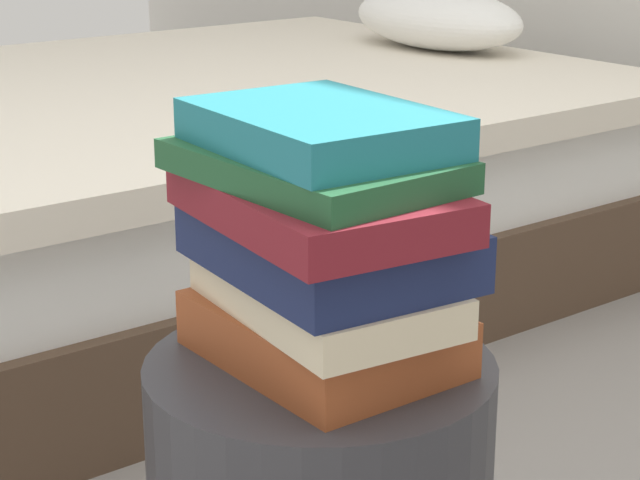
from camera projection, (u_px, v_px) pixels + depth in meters
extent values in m
cube|color=#4C3828|center=(183.00, 228.00, 2.71)|extent=(1.58, 2.06, 0.22)
cube|color=white|center=(180.00, 145.00, 2.65)|extent=(1.51, 1.97, 0.18)
cube|color=silver|center=(178.00, 94.00, 2.61)|extent=(1.60, 2.02, 0.06)
ellipsoid|color=white|center=(437.00, 18.00, 3.04)|extent=(0.57, 0.30, 0.16)
cube|color=#994723|center=(324.00, 333.00, 1.20)|extent=(0.28, 0.21, 0.06)
cube|color=beige|center=(329.00, 293.00, 1.18)|extent=(0.30, 0.22, 0.04)
cube|color=#19234C|center=(326.00, 244.00, 1.17)|extent=(0.31, 0.24, 0.06)
cube|color=maroon|center=(318.00, 203.00, 1.14)|extent=(0.33, 0.24, 0.04)
cube|color=#1E512D|center=(310.00, 164.00, 1.14)|extent=(0.29, 0.19, 0.03)
cube|color=#1E727F|center=(322.00, 127.00, 1.13)|extent=(0.27, 0.21, 0.04)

